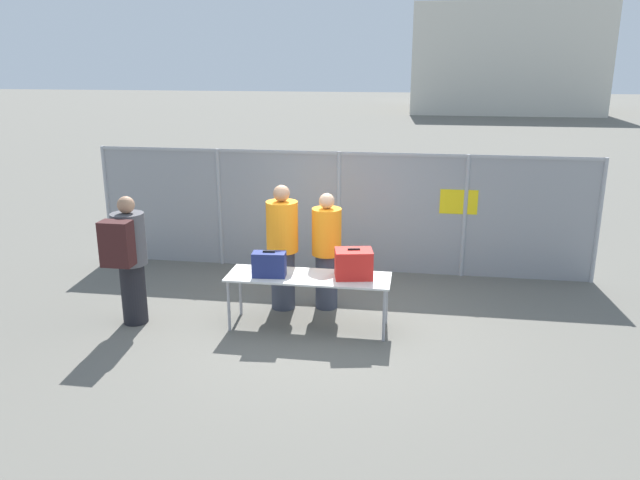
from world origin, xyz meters
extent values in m
plane|color=#605E56|center=(0.00, 0.00, 0.00)|extent=(120.00, 120.00, 0.00)
cylinder|color=#9EA0A5|center=(-4.12, 2.27, 1.01)|extent=(0.07, 0.07, 2.02)
cylinder|color=#9EA0A5|center=(-2.06, 2.27, 1.01)|extent=(0.07, 0.07, 2.02)
cylinder|color=#9EA0A5|center=(0.00, 2.27, 1.01)|extent=(0.07, 0.07, 2.02)
cylinder|color=#9EA0A5|center=(2.06, 2.27, 1.01)|extent=(0.07, 0.07, 2.02)
cylinder|color=#9EA0A5|center=(4.12, 2.27, 1.01)|extent=(0.07, 0.07, 2.02)
cube|color=gray|center=(0.00, 2.27, 1.01)|extent=(8.25, 0.01, 2.02)
cube|color=#9EA0A5|center=(0.00, 2.27, 1.99)|extent=(8.25, 0.04, 0.04)
cube|color=yellow|center=(1.95, 2.26, 1.25)|extent=(0.60, 0.01, 0.40)
cube|color=silver|center=(-0.08, -0.17, 0.71)|extent=(2.16, 0.67, 0.02)
cylinder|color=#99999E|center=(-1.10, -0.45, 0.35)|extent=(0.04, 0.04, 0.70)
cylinder|color=#99999E|center=(0.94, -0.45, 0.35)|extent=(0.04, 0.04, 0.70)
cylinder|color=#99999E|center=(-1.10, 0.11, 0.35)|extent=(0.04, 0.04, 0.70)
cylinder|color=#99999E|center=(0.94, 0.11, 0.35)|extent=(0.04, 0.04, 0.70)
cube|color=navy|center=(-0.59, -0.26, 0.89)|extent=(0.45, 0.25, 0.33)
cube|color=black|center=(-0.59, -0.26, 1.07)|extent=(0.16, 0.04, 0.02)
cube|color=red|center=(0.51, -0.13, 0.91)|extent=(0.54, 0.44, 0.37)
cube|color=black|center=(0.51, -0.13, 1.11)|extent=(0.16, 0.05, 0.02)
cylinder|color=black|center=(-2.45, -0.38, 0.42)|extent=(0.33, 0.33, 0.84)
cylinder|color=#4C4C51|center=(-2.45, -0.38, 1.19)|extent=(0.44, 0.44, 0.70)
sphere|color=#A57A5B|center=(-2.45, -0.38, 1.65)|extent=(0.23, 0.23, 0.23)
cube|color=#381919|center=(-2.45, -0.72, 1.22)|extent=(0.39, 0.24, 0.59)
cylinder|color=#383D4C|center=(0.05, 0.56, 0.40)|extent=(0.32, 0.32, 0.80)
cylinder|color=orange|center=(0.05, 0.56, 1.14)|extent=(0.42, 0.42, 0.67)
sphere|color=tan|center=(0.05, 0.56, 1.58)|extent=(0.22, 0.22, 0.22)
cylinder|color=#383D4C|center=(-0.57, 0.45, 0.43)|extent=(0.34, 0.34, 0.86)
cylinder|color=orange|center=(-0.57, 0.45, 1.22)|extent=(0.45, 0.45, 0.72)
sphere|color=#A57A5B|center=(-0.57, 0.45, 1.69)|extent=(0.23, 0.23, 0.23)
cube|color=#4C6B47|center=(1.06, 4.62, 0.43)|extent=(2.87, 1.36, 0.53)
sphere|color=black|center=(0.56, 3.88, 0.31)|extent=(0.62, 0.62, 0.62)
sphere|color=black|center=(0.56, 5.36, 0.31)|extent=(0.62, 0.62, 0.62)
cylinder|color=#59595B|center=(-0.88, 4.62, 0.22)|extent=(1.01, 0.06, 0.06)
cube|color=beige|center=(6.56, 37.58, 3.39)|extent=(11.89, 9.88, 6.79)
camera|label=1|loc=(1.27, -7.79, 3.48)|focal=35.00mm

